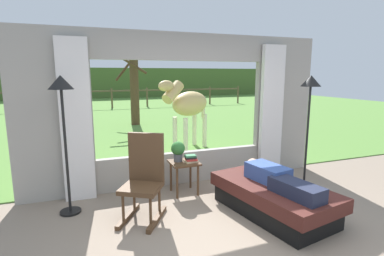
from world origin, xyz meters
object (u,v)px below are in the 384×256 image
(floor_lamp_left, at_px, (62,103))
(floor_lamp_right, at_px, (310,98))
(recliner_sofa, at_px, (273,198))
(horse, at_px, (188,104))
(rocking_chair, at_px, (144,177))
(reclining_person, at_px, (276,178))
(book_stack, at_px, (191,159))
(potted_plant, at_px, (178,150))
(pasture_tree, at_px, (134,81))
(side_table, at_px, (184,167))

(floor_lamp_left, height_order, floor_lamp_right, floor_lamp_left)
(recliner_sofa, distance_m, horse, 3.76)
(recliner_sofa, relative_size, rocking_chair, 1.64)
(reclining_person, xyz_separation_m, horse, (0.08, 3.69, 0.63))
(book_stack, relative_size, horse, 0.12)
(recliner_sofa, bearing_deg, rocking_chair, 152.06)
(potted_plant, xyz_separation_m, pasture_tree, (0.46, 6.75, 0.93))
(floor_lamp_right, bearing_deg, pasture_tree, 102.70)
(side_table, height_order, floor_lamp_left, floor_lamp_left)
(floor_lamp_right, bearing_deg, floor_lamp_left, 175.14)
(reclining_person, xyz_separation_m, floor_lamp_left, (-2.60, 1.03, 0.99))
(floor_lamp_right, bearing_deg, potted_plant, 167.01)
(horse, bearing_deg, reclining_person, 143.91)
(reclining_person, bearing_deg, pasture_tree, 83.34)
(rocking_chair, distance_m, potted_plant, 0.93)
(floor_lamp_left, relative_size, floor_lamp_right, 1.00)
(rocking_chair, xyz_separation_m, potted_plant, (0.67, 0.63, 0.16))
(side_table, relative_size, floor_lamp_left, 0.28)
(recliner_sofa, height_order, potted_plant, potted_plant)
(reclining_person, bearing_deg, side_table, 118.08)
(rocking_chair, relative_size, potted_plant, 3.50)
(potted_plant, relative_size, floor_lamp_left, 0.17)
(rocking_chair, xyz_separation_m, pasture_tree, (1.14, 7.38, 1.09))
(book_stack, distance_m, pasture_tree, 6.96)
(side_table, relative_size, potted_plant, 1.63)
(floor_lamp_right, bearing_deg, recliner_sofa, -149.05)
(rocking_chair, distance_m, floor_lamp_right, 2.93)
(rocking_chair, distance_m, book_stack, 0.98)
(reclining_person, distance_m, book_stack, 1.35)
(floor_lamp_left, height_order, horse, floor_lamp_left)
(book_stack, height_order, floor_lamp_left, floor_lamp_left)
(book_stack, distance_m, floor_lamp_right, 2.17)
(potted_plant, xyz_separation_m, floor_lamp_right, (2.10, -0.48, 0.80))
(book_stack, height_order, horse, horse)
(book_stack, xyz_separation_m, floor_lamp_right, (1.92, -0.36, 0.93))
(recliner_sofa, height_order, book_stack, book_stack)
(floor_lamp_right, bearing_deg, horse, 109.16)
(horse, bearing_deg, floor_lamp_left, 99.88)
(reclining_person, distance_m, floor_lamp_right, 1.65)
(potted_plant, relative_size, floor_lamp_right, 0.17)
(side_table, xyz_separation_m, potted_plant, (-0.08, 0.06, 0.28))
(potted_plant, distance_m, floor_lamp_left, 1.81)
(rocking_chair, relative_size, side_table, 2.15)
(reclining_person, bearing_deg, potted_plant, 119.01)
(rocking_chair, bearing_deg, reclining_person, 12.62)
(potted_plant, relative_size, pasture_tree, 0.10)
(horse, bearing_deg, book_stack, 126.23)
(book_stack, bearing_deg, floor_lamp_left, -178.43)
(reclining_person, relative_size, rocking_chair, 1.28)
(potted_plant, bearing_deg, horse, 66.82)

